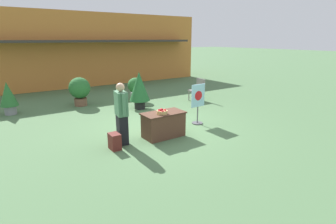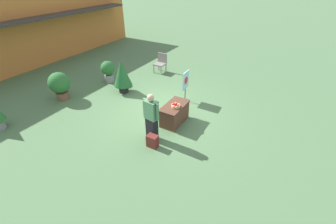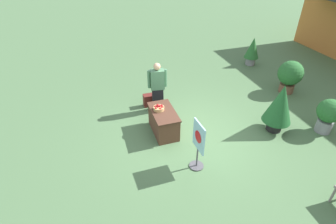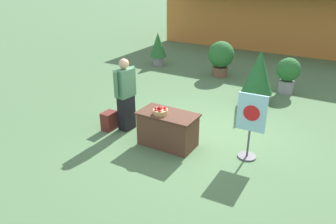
% 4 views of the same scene
% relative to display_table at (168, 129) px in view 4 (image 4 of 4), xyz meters
% --- Properties ---
extents(ground_plane, '(120.00, 120.00, 0.00)m').
position_rel_display_table_xyz_m(ground_plane, '(0.39, 0.75, -0.36)').
color(ground_plane, '#4C7047').
extents(storefront_building, '(13.94, 5.04, 4.17)m').
position_rel_display_table_xyz_m(storefront_building, '(1.45, 11.25, 1.73)').
color(storefront_building, '#C67533').
rests_on(storefront_building, ground_plane).
extents(display_table, '(1.21, 0.65, 0.72)m').
position_rel_display_table_xyz_m(display_table, '(0.00, 0.00, 0.00)').
color(display_table, brown).
rests_on(display_table, ground_plane).
extents(apple_basket, '(0.30, 0.30, 0.16)m').
position_rel_display_table_xyz_m(apple_basket, '(-0.11, -0.10, 0.42)').
color(apple_basket, tan).
rests_on(apple_basket, display_table).
extents(person_visitor, '(0.32, 0.60, 1.65)m').
position_rel_display_table_xyz_m(person_visitor, '(-1.19, 0.17, 0.48)').
color(person_visitor, black).
rests_on(person_visitor, ground_plane).
extents(backpack, '(0.24, 0.34, 0.42)m').
position_rel_display_table_xyz_m(backpack, '(-1.52, -0.06, -0.15)').
color(backpack, maroon).
rests_on(backpack, ground_plane).
extents(poster_board, '(0.55, 0.36, 1.32)m').
position_rel_display_table_xyz_m(poster_board, '(1.59, 0.37, 0.35)').
color(poster_board, '#4C4C51').
rests_on(poster_board, ground_plane).
extents(potted_plant_near_left, '(0.81, 0.81, 1.48)m').
position_rel_display_table_xyz_m(potted_plant_near_left, '(0.91, 3.13, 0.49)').
color(potted_plant_near_left, black).
rests_on(potted_plant_near_left, ground_plane).
extents(potted_plant_far_left, '(0.87, 0.87, 1.19)m').
position_rel_display_table_xyz_m(potted_plant_far_left, '(-0.90, 4.99, 0.32)').
color(potted_plant_far_left, brown).
rests_on(potted_plant_far_left, ground_plane).
extents(potted_plant_near_right, '(0.68, 0.68, 1.05)m').
position_rel_display_table_xyz_m(potted_plant_near_right, '(1.41, 4.45, 0.26)').
color(potted_plant_near_right, gray).
rests_on(potted_plant_near_right, ground_plane).
extents(potted_plant_far_right, '(0.63, 0.63, 1.21)m').
position_rel_display_table_xyz_m(potted_plant_far_right, '(-3.46, 5.11, 0.33)').
color(potted_plant_far_right, gray).
rests_on(potted_plant_far_right, ground_plane).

